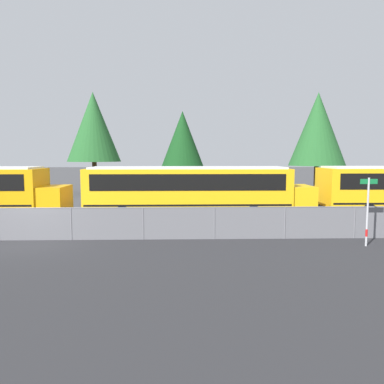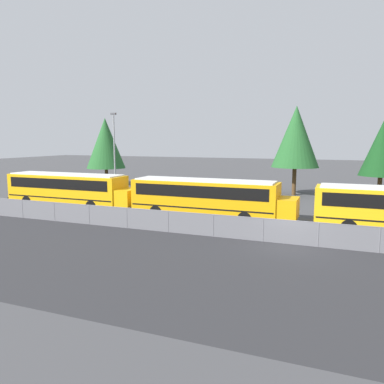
{
  "view_description": "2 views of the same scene",
  "coord_description": "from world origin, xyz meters",
  "px_view_note": "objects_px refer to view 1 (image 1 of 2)",
  "views": [
    {
      "loc": [
        6.34,
        -16.15,
        3.69
      ],
      "look_at": [
        6.91,
        3.79,
        1.72
      ],
      "focal_mm": 35.0,
      "sensor_mm": 36.0,
      "label": 1
    },
    {
      "loc": [
        2.44,
        -21.74,
        6.02
      ],
      "look_at": [
        -7.65,
        3.92,
        2.17
      ],
      "focal_mm": 35.0,
      "sensor_mm": 36.0,
      "label": 2
    }
  ],
  "objects_px": {
    "tree_1": "(93,127)",
    "tree_3": "(318,129)",
    "school_bus_2": "(193,189)",
    "tree_2": "(183,140)",
    "street_sign": "(368,210)"
  },
  "relations": [
    {
      "from": "school_bus_2",
      "to": "tree_1",
      "type": "height_order",
      "value": "tree_1"
    },
    {
      "from": "school_bus_2",
      "to": "tree_2",
      "type": "bearing_deg",
      "value": 91.8
    },
    {
      "from": "school_bus_2",
      "to": "tree_3",
      "type": "relative_size",
      "value": 1.31
    },
    {
      "from": "street_sign",
      "to": "tree_1",
      "type": "distance_m",
      "value": 27.24
    },
    {
      "from": "tree_2",
      "to": "school_bus_2",
      "type": "bearing_deg",
      "value": -88.2
    },
    {
      "from": "school_bus_2",
      "to": "street_sign",
      "type": "distance_m",
      "value": 9.21
    },
    {
      "from": "tree_2",
      "to": "street_sign",
      "type": "bearing_deg",
      "value": -71.81
    },
    {
      "from": "tree_1",
      "to": "school_bus_2",
      "type": "bearing_deg",
      "value": -59.79
    },
    {
      "from": "school_bus_2",
      "to": "tree_3",
      "type": "xyz_separation_m",
      "value": [
        12.54,
        15.33,
        4.35
      ]
    },
    {
      "from": "tree_2",
      "to": "tree_1",
      "type": "bearing_deg",
      "value": -174.18
    },
    {
      "from": "school_bus_2",
      "to": "tree_2",
      "type": "height_order",
      "value": "tree_2"
    },
    {
      "from": "tree_1",
      "to": "tree_3",
      "type": "height_order",
      "value": "tree_3"
    },
    {
      "from": "school_bus_2",
      "to": "street_sign",
      "type": "height_order",
      "value": "school_bus_2"
    },
    {
      "from": "tree_1",
      "to": "tree_3",
      "type": "distance_m",
      "value": 21.55
    },
    {
      "from": "tree_1",
      "to": "tree_3",
      "type": "xyz_separation_m",
      "value": [
        21.55,
        -0.14,
        -0.17
      ]
    }
  ]
}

